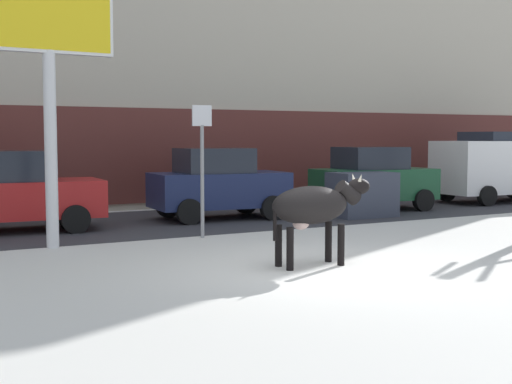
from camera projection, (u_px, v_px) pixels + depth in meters
The scene contains 12 objects.
ground_plane at pixel (333, 269), 11.48m from camera, with size 120.00×120.00×0.00m, color silver.
road_strip at pixel (165, 222), 17.90m from camera, with size 60.00×5.60×0.01m, color #333338.
building_facade at pixel (91, 3), 22.78m from camera, with size 44.00×6.10×13.00m.
cow_black at pixel (314, 207), 11.74m from camera, with size 1.91×0.66×1.54m.
billboard at pixel (48, 23), 13.39m from camera, with size 2.53×0.35×5.56m.
car_red_sedan at pixel (7, 192), 15.93m from camera, with size 4.32×2.23×1.84m.
car_navy_hatchback at pixel (218, 184), 18.48m from camera, with size 3.62×2.13×1.86m.
car_darkgreen_hatchback at pixel (373, 179), 20.67m from camera, with size 3.62×2.13×1.86m.
car_white_van at pixel (503, 164), 23.37m from camera, with size 4.73×2.39×2.32m.
pedestrian_near_billboard at pixel (196, 179), 21.27m from camera, with size 0.36×0.24×1.73m.
dumpster at pixel (362, 195), 19.04m from camera, with size 1.70×1.10×1.20m, color #383D4C.
street_sign at pixel (202, 160), 14.96m from camera, with size 0.44×0.08×2.82m.
Camera 1 is at (-6.61, -9.31, 2.15)m, focal length 49.55 mm.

